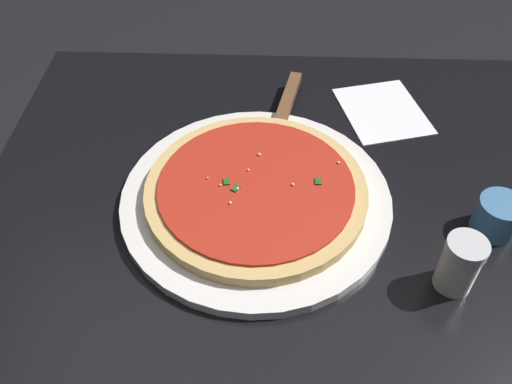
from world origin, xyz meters
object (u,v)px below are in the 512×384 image
pizza (256,190)px  cup_small_sauce (499,219)px  pizza_server (283,115)px  serving_plate (256,199)px  parmesan_shaker (460,264)px  napkin_folded_right (383,111)px

pizza → cup_small_sauce: bearing=-7.3°
pizza → pizza_server: pizza is taller
serving_plate → cup_small_sauce: size_ratio=6.29×
pizza → serving_plate: bearing=-141.2°
cup_small_sauce → parmesan_shaker: size_ratio=0.77×
pizza → cup_small_sauce: size_ratio=5.12×
serving_plate → napkin_folded_right: (0.19, 0.20, -0.01)m
serving_plate → pizza: bearing=38.8°
serving_plate → cup_small_sauce: (0.30, -0.04, 0.02)m
napkin_folded_right → pizza: bearing=-133.6°
serving_plate → parmesan_shaker: bearing=-27.2°
pizza → parmesan_shaker: parmesan_shaker is taller
pizza_server → parmesan_shaker: bearing=-55.1°
pizza_server → parmesan_shaker: parmesan_shaker is taller
cup_small_sauce → napkin_folded_right: cup_small_sauce is taller
serving_plate → parmesan_shaker: parmesan_shaker is taller
parmesan_shaker → pizza: bearing=152.8°
pizza → pizza_server: size_ratio=1.30×
pizza_server → parmesan_shaker: size_ratio=3.03×
pizza → napkin_folded_right: bearing=46.4°
parmesan_shaker → pizza_server: bearing=124.9°
napkin_folded_right → serving_plate: bearing=-133.6°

